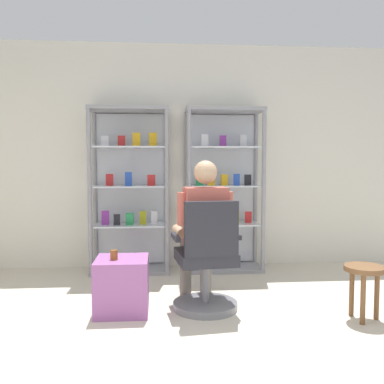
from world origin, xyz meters
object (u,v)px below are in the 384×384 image
display_cabinet_left (130,189)px  display_cabinet_right (223,189)px  office_chair (207,266)px  storage_crate (122,285)px  tea_glass (114,255)px  wooden_stool (364,277)px  seated_shopkeeper (203,226)px

display_cabinet_left → display_cabinet_right: (1.10, 0.00, -0.00)m
display_cabinet_right → office_chair: (-0.36, -1.43, -0.57)m
office_chair → storage_crate: (-0.72, 0.04, -0.16)m
storage_crate → display_cabinet_left: bearing=90.8°
storage_crate → tea_glass: size_ratio=5.75×
storage_crate → wooden_stool: size_ratio=1.05×
seated_shopkeeper → display_cabinet_left: bearing=119.6°
tea_glass → wooden_stool: size_ratio=0.18×
display_cabinet_left → wooden_stool: bearing=-41.2°
display_cabinet_left → tea_glass: bearing=-91.7°
tea_glass → display_cabinet_right: bearing=51.5°
seated_shopkeeper → wooden_stool: seated_shopkeeper is taller
display_cabinet_left → display_cabinet_right: size_ratio=1.00×
tea_glass → wooden_stool: 2.05m
office_chair → tea_glass: office_chair is taller
display_cabinet_left → wooden_stool: (1.98, -1.73, -0.61)m
display_cabinet_right → tea_glass: (-1.14, -1.43, -0.46)m
office_chair → display_cabinet_left: bearing=117.3°
seated_shopkeeper → tea_glass: size_ratio=16.06×
wooden_stool → seated_shopkeeper: bearing=159.8°
display_cabinet_right → seated_shopkeeper: display_cabinet_right is taller
office_chair → wooden_stool: office_chair is taller
seated_shopkeeper → display_cabinet_right: bearing=73.4°
display_cabinet_left → tea_glass: 1.51m
display_cabinet_right → wooden_stool: bearing=-63.1°
display_cabinet_right → wooden_stool: 2.04m
display_cabinet_left → office_chair: (0.74, -1.43, -0.57)m
display_cabinet_right → storage_crate: bearing=-127.7°
display_cabinet_left → seated_shopkeeper: bearing=-60.4°
seated_shopkeeper → storage_crate: seated_shopkeeper is taller
display_cabinet_left → storage_crate: 1.57m
tea_glass → wooden_stool: tea_glass is taller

